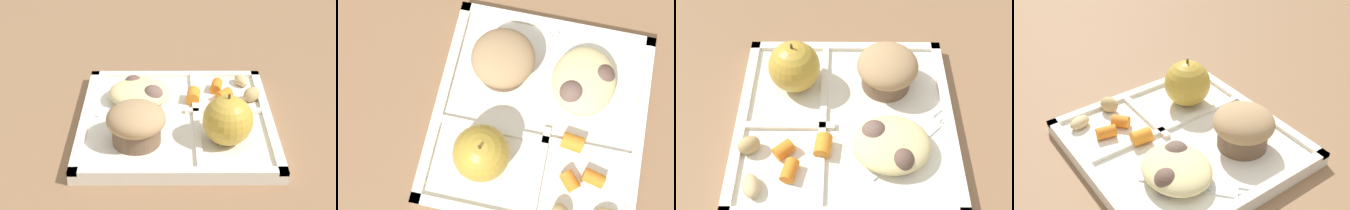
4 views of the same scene
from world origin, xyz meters
The scene contains 13 objects.
ground centered at (0.00, 0.00, 0.00)m, with size 6.00×6.00×0.00m, color #846042.
lunch_tray centered at (0.00, 0.00, 0.01)m, with size 0.30×0.29×0.02m.
green_apple centered at (-0.07, 0.06, 0.05)m, with size 0.07×0.07×0.08m.
bran_muffin centered at (0.06, 0.06, 0.05)m, with size 0.09×0.09×0.06m.
carrot_slice_tilted centered at (-0.03, -0.05, 0.03)m, with size 0.02×0.02×0.03m, color orange.
carrot_slice_near_corner centered at (-0.08, -0.06, 0.02)m, with size 0.02×0.02×0.03m, color orange.
carrot_slice_small centered at (-0.07, -0.09, 0.02)m, with size 0.02×0.02×0.03m, color orange.
potato_chunk_browned centered at (-0.12, -0.11, 0.02)m, with size 0.03×0.02×0.02m, color tan.
potato_chunk_small centered at (-0.13, -0.05, 0.03)m, with size 0.03×0.02×0.03m, color tan.
egg_noodle_pile centered at (0.06, -0.05, 0.03)m, with size 0.10×0.09×0.03m, color beige.
meatball_center centered at (0.07, -0.08, 0.03)m, with size 0.03×0.03×0.03m, color brown.
meatball_front centered at (0.04, -0.04, 0.03)m, with size 0.04×0.04×0.04m, color brown.
plastic_fork centered at (0.10, -0.03, 0.02)m, with size 0.12×0.11×0.00m.
Camera 4 is at (0.41, -0.29, 0.43)m, focal length 47.25 mm.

